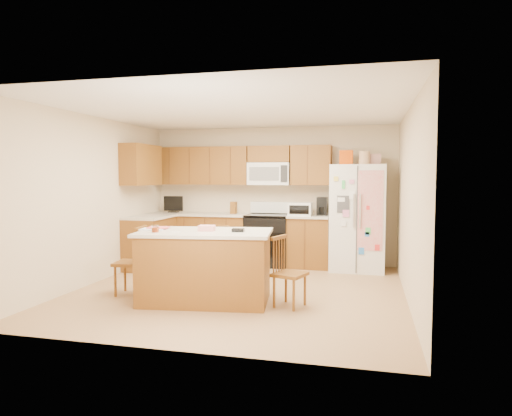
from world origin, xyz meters
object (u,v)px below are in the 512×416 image
(windsor_chair_back, at_px, (221,257))
(windsor_chair_right, at_px, (288,273))
(refrigerator, at_px, (357,216))
(stove, at_px, (268,239))
(windsor_chair_left, at_px, (132,262))
(island, at_px, (205,266))

(windsor_chair_back, height_order, windsor_chair_right, windsor_chair_back)
(refrigerator, bearing_deg, windsor_chair_back, -137.86)
(windsor_chair_right, bearing_deg, windsor_chair_back, 146.31)
(stove, height_order, windsor_chair_left, stove)
(windsor_chair_right, bearing_deg, island, -178.17)
(refrigerator, bearing_deg, island, -126.58)
(refrigerator, relative_size, windsor_chair_back, 2.22)
(island, bearing_deg, windsor_chair_right, 1.83)
(island, bearing_deg, windsor_chair_back, 93.25)
(island, distance_m, windsor_chair_back, 0.78)
(island, bearing_deg, windsor_chair_left, 174.82)
(refrigerator, xyz_separation_m, windsor_chair_left, (-2.93, -2.38, -0.48))
(refrigerator, xyz_separation_m, windsor_chair_back, (-1.88, -1.70, -0.49))
(stove, relative_size, windsor_chair_back, 1.23)
(island, height_order, windsor_chair_left, island)
(refrigerator, height_order, windsor_chair_back, refrigerator)
(windsor_chair_back, bearing_deg, refrigerator, 42.14)
(windsor_chair_back, xyz_separation_m, windsor_chair_right, (1.11, -0.74, -0.02))
(windsor_chair_back, bearing_deg, island, -86.75)
(island, distance_m, windsor_chair_right, 1.07)
(stove, xyz_separation_m, island, (-0.27, -2.54, -0.01))
(stove, xyz_separation_m, refrigerator, (1.57, -0.06, 0.45))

